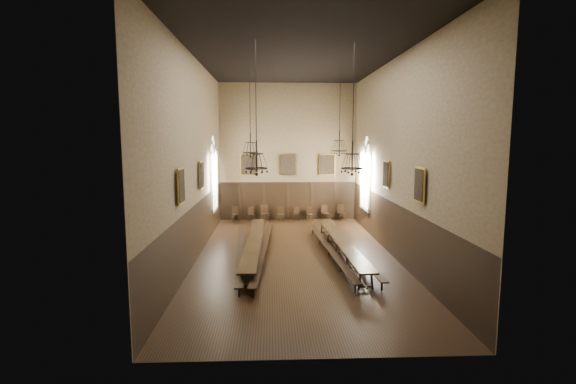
{
  "coord_description": "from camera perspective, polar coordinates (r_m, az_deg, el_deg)",
  "views": [
    {
      "loc": [
        -1.11,
        -18.62,
        5.39
      ],
      "look_at": [
        -0.3,
        1.5,
        2.82
      ],
      "focal_mm": 26.0,
      "sensor_mm": 36.0,
      "label": 1
    }
  ],
  "objects": [
    {
      "name": "chandelier_front_left",
      "position": [
        15.85,
        -4.33,
        4.41
      ],
      "size": [
        0.85,
        0.85,
        4.87
      ],
      "color": "black",
      "rests_on": "ceiling"
    },
    {
      "name": "chair_0",
      "position": [
        27.77,
        -7.22,
        -3.36
      ],
      "size": [
        0.46,
        0.46,
        0.95
      ],
      "rotation": [
        0.0,
        0.0,
        0.1
      ],
      "color": "black",
      "rests_on": "floor"
    },
    {
      "name": "portrait_left_0",
      "position": [
        19.96,
        -11.74,
        2.28
      ],
      "size": [
        0.12,
        1.0,
        1.3
      ],
      "color": "#AD8729",
      "rests_on": "wall_left"
    },
    {
      "name": "chandelier_front_right",
      "position": [
        16.41,
        8.78,
        4.32
      ],
      "size": [
        0.87,
        0.87,
        4.91
      ],
      "color": "black",
      "rests_on": "ceiling"
    },
    {
      "name": "chair_5",
      "position": [
        27.71,
        2.97,
        -3.38
      ],
      "size": [
        0.39,
        0.39,
        0.89
      ],
      "rotation": [
        0.0,
        0.0,
        0.01
      ],
      "color": "black",
      "rests_on": "floor"
    },
    {
      "name": "chair_4",
      "position": [
        27.76,
        1.1,
        -3.36
      ],
      "size": [
        0.49,
        0.49,
        0.88
      ],
      "rotation": [
        0.0,
        0.0,
        -0.32
      ],
      "color": "black",
      "rests_on": "floor"
    },
    {
      "name": "bench_right_inner",
      "position": [
        19.48,
        5.61,
        -7.94
      ],
      "size": [
        0.93,
        10.06,
        0.45
      ],
      "rotation": [
        0.0,
        0.0,
        0.06
      ],
      "color": "black",
      "rests_on": "floor"
    },
    {
      "name": "portrait_left_1",
      "position": [
        15.56,
        -14.42,
        0.82
      ],
      "size": [
        0.12,
        1.0,
        1.3
      ],
      "color": "#AD8729",
      "rests_on": "wall_left"
    },
    {
      "name": "window_right",
      "position": [
        24.83,
        10.6,
        2.56
      ],
      "size": [
        0.2,
        2.2,
        4.6
      ],
      "primitive_type": null,
      "color": "white",
      "rests_on": "wall_right"
    },
    {
      "name": "portrait_back_0",
      "position": [
        27.59,
        -5.42,
        3.74
      ],
      "size": [
        1.1,
        0.12,
        1.4
      ],
      "color": "#AD8729",
      "rests_on": "wall_back"
    },
    {
      "name": "chandelier_back_right",
      "position": [
        21.28,
        7.03,
        6.4
      ],
      "size": [
        0.83,
        0.83,
        4.36
      ],
      "color": "black",
      "rests_on": "ceiling"
    },
    {
      "name": "portrait_back_1",
      "position": [
        27.58,
        -0.0,
        3.77
      ],
      "size": [
        1.1,
        0.12,
        1.4
      ],
      "color": "#AD8729",
      "rests_on": "wall_back"
    },
    {
      "name": "table_left",
      "position": [
        19.53,
        -4.62,
        -7.6
      ],
      "size": [
        0.85,
        9.78,
        0.76
      ],
      "rotation": [
        0.0,
        0.0,
        -0.02
      ],
      "color": "black",
      "rests_on": "floor"
    },
    {
      "name": "table_right",
      "position": [
        19.64,
        7.26,
        -7.55
      ],
      "size": [
        1.02,
        9.84,
        0.77
      ],
      "rotation": [
        0.0,
        0.0,
        0.03
      ],
      "color": "black",
      "rests_on": "floor"
    },
    {
      "name": "wall_right",
      "position": [
        19.47,
        14.51,
        4.43
      ],
      "size": [
        0.02,
        18.0,
        9.0
      ],
      "primitive_type": "cube",
      "color": "#8B7A55",
      "rests_on": "ground"
    },
    {
      "name": "chair_7",
      "position": [
        27.96,
        7.31,
        -3.23
      ],
      "size": [
        0.58,
        0.58,
        1.04
      ],
      "rotation": [
        0.0,
        0.0,
        0.3
      ],
      "color": "black",
      "rests_on": "floor"
    },
    {
      "name": "wall_back",
      "position": [
        27.67,
        -0.01,
        5.44
      ],
      "size": [
        9.0,
        0.02,
        9.0
      ],
      "primitive_type": "cube",
      "color": "#8B7A55",
      "rests_on": "ground"
    },
    {
      "name": "ceiling",
      "position": [
        19.0,
        1.14,
        18.26
      ],
      "size": [
        9.0,
        18.0,
        0.02
      ],
      "primitive_type": "cube",
      "color": "black",
      "rests_on": "ground"
    },
    {
      "name": "portrait_back_2",
      "position": [
        27.8,
        5.37,
        3.77
      ],
      "size": [
        1.1,
        0.12,
        1.4
      ],
      "color": "#AD8729",
      "rests_on": "wall_back"
    },
    {
      "name": "chair_6",
      "position": [
        27.9,
        5.12,
        -3.26
      ],
      "size": [
        0.54,
        0.54,
        0.99
      ],
      "rotation": [
        0.0,
        0.0,
        0.27
      ],
      "color": "black",
      "rests_on": "floor"
    },
    {
      "name": "portrait_right_1",
      "position": [
        16.18,
        17.55,
        0.95
      ],
      "size": [
        0.12,
        1.0,
        1.3
      ],
      "color": "#AD8729",
      "rests_on": "wall_right"
    },
    {
      "name": "portrait_right_0",
      "position": [
        20.45,
        13.28,
        2.35
      ],
      "size": [
        0.12,
        1.0,
        1.3
      ],
      "color": "#AD8729",
      "rests_on": "wall_right"
    },
    {
      "name": "wall_left",
      "position": [
        18.95,
        -12.68,
        4.42
      ],
      "size": [
        0.02,
        18.0,
        9.0
      ],
      "primitive_type": "cube",
      "color": "#8B7A55",
      "rests_on": "ground"
    },
    {
      "name": "chair_2",
      "position": [
        27.65,
        -3.16,
        -3.31
      ],
      "size": [
        0.54,
        0.54,
        1.03
      ],
      "rotation": [
        0.0,
        0.0,
        0.2
      ],
      "color": "black",
      "rests_on": "floor"
    },
    {
      "name": "wall_front",
      "position": [
        9.72,
        4.27,
        2.01
      ],
      "size": [
        9.0,
        0.02,
        9.0
      ],
      "primitive_type": "cube",
      "color": "#8B7A55",
      "rests_on": "ground"
    },
    {
      "name": "chair_3",
      "position": [
        27.59,
        -0.98,
        -3.42
      ],
      "size": [
        0.4,
        0.4,
        0.88
      ],
      "rotation": [
        0.0,
        0.0,
        0.04
      ],
      "color": "black",
      "rests_on": "floor"
    },
    {
      "name": "window_left",
      "position": [
        24.43,
        -10.13,
        2.5
      ],
      "size": [
        0.2,
        2.2,
        4.6
      ],
      "primitive_type": null,
      "color": "white",
      "rests_on": "wall_left"
    },
    {
      "name": "bench_left_outer",
      "position": [
        19.25,
        -6.53,
        -8.12
      ],
      "size": [
        0.95,
        10.26,
        0.46
      ],
      "rotation": [
        0.0,
        0.0,
        0.06
      ],
      "color": "black",
      "rests_on": "floor"
    },
    {
      "name": "bench_left_inner",
      "position": [
        19.19,
        -3.41,
        -8.12
      ],
      "size": [
        0.87,
        10.41,
        0.47
      ],
      "rotation": [
        0.0,
        0.0,
        -0.05
      ],
      "color": "black",
      "rests_on": "floor"
    },
    {
      "name": "chandelier_back_left",
      "position": [
        21.03,
        -5.16,
        6.27
      ],
      "size": [
        0.78,
        0.78,
        4.43
      ],
      "color": "black",
      "rests_on": "ceiling"
    },
    {
      "name": "bench_right_outer",
      "position": [
        19.82,
        8.64,
        -7.72
      ],
      "size": [
        0.76,
        10.03,
        0.45
      ],
      "rotation": [
        0.0,
        0.0,
        0.05
      ],
      "color": "black",
      "rests_on": "floor"
    },
    {
      "name": "chair_1",
      "position": [
        27.68,
        -5.05,
        -3.4
      ],
      "size": [
        0.41,
        0.41,
        0.89
      ],
      "rotation": [
        0.0,
        0.0,
        0.03
      ],
      "color": "black",
      "rests_on": "floor"
    },
    {
      "name": "floor",
      "position": [
        19.42,
        1.07,
        -8.86
      ],
      "size": [
        9.0,
        18.0,
        0.02
      ],
      "primitive_type": "cube",
      "color": "black",
      "rests_on": "ground"
    },
    {
      "name": "wainscot_panelling",
      "position": [
        19.11,
        1.08,
        -5.23
      ],
      "size": [
        9.0,
        18.0,
        2.5
      ],
      "primitive_type": null,
      "color": "black",
      "rests_on": "floor"
    }
  ]
}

